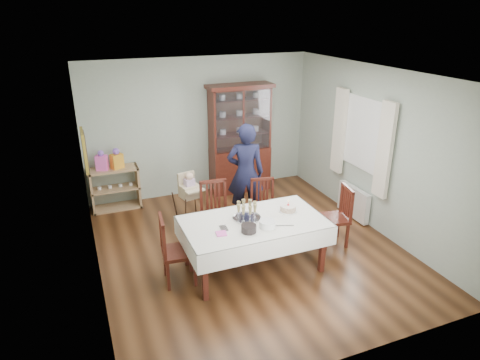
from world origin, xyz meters
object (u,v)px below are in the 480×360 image
sideboard (115,188)px  woman (246,173)px  high_chair (190,203)px  gift_bag_orange (117,159)px  china_cabinet (240,137)px  chair_far_left (217,226)px  birthday_cake (288,208)px  dining_table (253,244)px  gift_bag_pink (102,161)px  chair_end_right (334,227)px  champagne_tray (247,214)px  chair_far_right (264,218)px  chair_end_left (178,262)px

sideboard → woman: bearing=-32.5°
high_chair → gift_bag_orange: bearing=122.0°
china_cabinet → high_chair: size_ratio=2.31×
woman → china_cabinet: bearing=-89.9°
chair_far_left → birthday_cake: 1.26m
china_cabinet → high_chair: (-1.36, -1.07, -0.75)m
dining_table → high_chair: (-0.45, 1.71, -0.02)m
gift_bag_pink → dining_table: bearing=-57.6°
woman → gift_bag_pink: woman is taller
chair_end_right → gift_bag_orange: gift_bag_orange is taller
high_chair → gift_bag_orange: size_ratio=2.46×
dining_table → champagne_tray: champagne_tray is taller
chair_far_left → chair_far_right: (0.84, 0.02, -0.03)m
dining_table → china_cabinet: 3.02m
chair_far_left → woman: bearing=43.5°
chair_far_right → woman: bearing=110.8°
sideboard → champagne_tray: (1.53, -2.70, 0.44)m
woman → birthday_cake: woman is taller
chair_end_right → champagne_tray: size_ratio=2.37×
sideboard → champagne_tray: bearing=-60.5°
chair_end_left → gift_bag_pink: 2.86m
chair_far_right → gift_bag_pink: (-2.36, 1.88, 0.69)m
chair_far_right → chair_end_right: size_ratio=0.95×
chair_far_left → champagne_tray: size_ratio=2.49×
chair_end_left → champagne_tray: (1.02, 0.02, 0.54)m
high_chair → birthday_cake: (1.04, -1.62, 0.44)m
china_cabinet → chair_end_left: (-2.00, -2.69, -0.83)m
dining_table → chair_end_left: chair_end_left is taller
sideboard → gift_bag_pink: bearing=-173.6°
birthday_cake → gift_bag_pink: bearing=131.2°
chair_end_left → woman: size_ratio=0.56×
champagne_tray → high_chair: bearing=103.7°
chair_far_left → champagne_tray: 0.96m
dining_table → chair_end_right: chair_end_right is taller
chair_far_left → champagne_tray: (0.19, -0.77, 0.54)m
chair_far_left → chair_end_right: (1.72, -0.72, -0.01)m
sideboard → gift_bag_orange: gift_bag_orange is taller
china_cabinet → birthday_cake: bearing=-96.9°
china_cabinet → high_chair: 1.89m
champagne_tray → gift_bag_pink: (-1.71, 2.68, 0.13)m
woman → dining_table: bearing=89.5°
chair_far_right → high_chair: (-1.04, 0.81, 0.09)m
gift_bag_orange → high_chair: bearing=-45.6°
woman → sideboard: bearing=-14.6°
china_cabinet → birthday_cake: (-0.32, -2.69, -0.31)m
dining_table → woman: 1.64m
gift_bag_pink → birthday_cake: bearing=-48.8°
chair_far_left → chair_far_right: chair_far_left is taller
sideboard → gift_bag_orange: bearing=-13.1°
china_cabinet → woman: (-0.42, -1.30, -0.24)m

